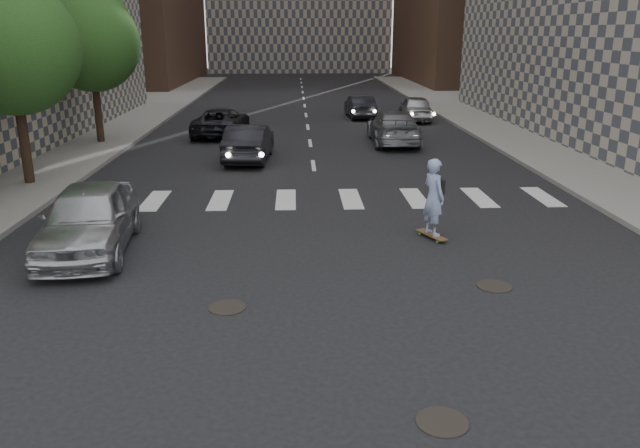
# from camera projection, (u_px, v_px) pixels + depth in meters

# --- Properties ---
(ground) EXTENTS (160.00, 160.00, 0.00)m
(ground) POSITION_uv_depth(u_px,v_px,m) (338.00, 336.00, 10.57)
(ground) COLOR black
(ground) RESTS_ON ground
(sidewalk_right) EXTENTS (13.00, 80.00, 0.15)m
(sidewalk_right) POSITION_uv_depth(u_px,v_px,m) (608.00, 136.00, 30.19)
(sidewalk_right) COLOR gray
(sidewalk_right) RESTS_ON ground
(tree_b) EXTENTS (4.20, 4.20, 6.60)m
(tree_b) POSITION_uv_depth(u_px,v_px,m) (13.00, 41.00, 19.45)
(tree_b) COLOR #382619
(tree_b) RESTS_ON sidewalk_left
(tree_c) EXTENTS (4.20, 4.20, 6.60)m
(tree_c) POSITION_uv_depth(u_px,v_px,m) (92.00, 38.00, 27.09)
(tree_c) COLOR #382619
(tree_c) RESTS_ON sidewalk_left
(manhole_a) EXTENTS (0.70, 0.70, 0.02)m
(manhole_a) POSITION_uv_depth(u_px,v_px,m) (442.00, 422.00, 8.23)
(manhole_a) COLOR black
(manhole_a) RESTS_ON ground
(manhole_b) EXTENTS (0.70, 0.70, 0.02)m
(manhole_b) POSITION_uv_depth(u_px,v_px,m) (227.00, 307.00, 11.64)
(manhole_b) COLOR black
(manhole_b) RESTS_ON ground
(manhole_c) EXTENTS (0.70, 0.70, 0.02)m
(manhole_c) POSITION_uv_depth(u_px,v_px,m) (494.00, 286.00, 12.60)
(manhole_c) COLOR black
(manhole_c) RESTS_ON ground
(skateboarder) EXTENTS (0.71, 1.03, 2.02)m
(skateboarder) POSITION_uv_depth(u_px,v_px,m) (434.00, 197.00, 15.23)
(skateboarder) COLOR brown
(skateboarder) RESTS_ON ground
(silver_sedan) EXTENTS (2.31, 4.80, 1.58)m
(silver_sedan) POSITION_uv_depth(u_px,v_px,m) (89.00, 219.00, 14.43)
(silver_sedan) COLOR #B4B7BC
(silver_sedan) RESTS_ON ground
(traffic_car_a) EXTENTS (1.84, 4.50, 1.45)m
(traffic_car_a) POSITION_uv_depth(u_px,v_px,m) (249.00, 142.00, 24.65)
(traffic_car_a) COLOR black
(traffic_car_a) RESTS_ON ground
(traffic_car_b) EXTENTS (2.24, 5.22, 1.50)m
(traffic_car_b) POSITION_uv_depth(u_px,v_px,m) (394.00, 127.00, 28.39)
(traffic_car_b) COLOR slate
(traffic_car_b) RESTS_ON ground
(traffic_car_c) EXTENTS (2.65, 5.01, 1.34)m
(traffic_car_c) POSITION_uv_depth(u_px,v_px,m) (221.00, 122.00, 30.51)
(traffic_car_c) COLOR black
(traffic_car_c) RESTS_ON ground
(traffic_car_d) EXTENTS (2.03, 4.33, 1.43)m
(traffic_car_d) POSITION_uv_depth(u_px,v_px,m) (415.00, 108.00, 35.70)
(traffic_car_d) COLOR #A3A6AA
(traffic_car_d) RESTS_ON ground
(traffic_car_e) EXTENTS (1.61, 4.03, 1.30)m
(traffic_car_e) POSITION_uv_depth(u_px,v_px,m) (360.00, 107.00, 36.90)
(traffic_car_e) COLOR black
(traffic_car_e) RESTS_ON ground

